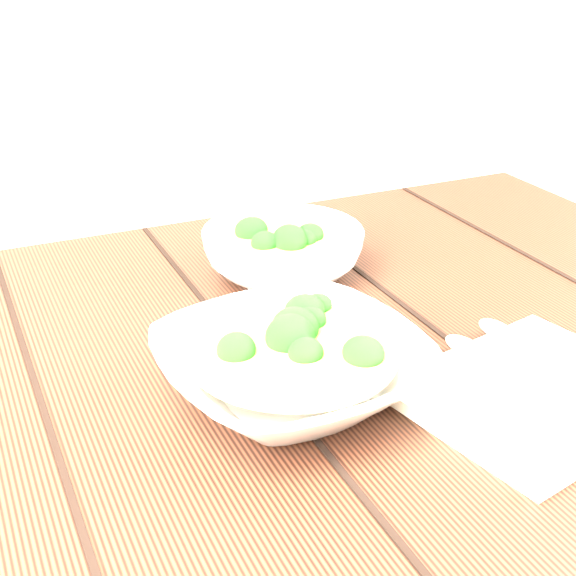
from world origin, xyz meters
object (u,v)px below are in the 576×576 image
at_px(table, 273,457).
at_px(napkin, 535,393).
at_px(trivet, 337,325).
at_px(soup_bowl_front, 293,367).
at_px(soup_bowl_back, 283,252).

bearing_deg(table, napkin, -41.30).
bearing_deg(trivet, napkin, -58.83).
xyz_separation_m(table, soup_bowl_front, (-0.01, -0.07, 0.15)).
bearing_deg(soup_bowl_front, trivet, 43.60).
bearing_deg(table, trivet, 10.34).
distance_m(table, soup_bowl_front, 0.17).
bearing_deg(table, soup_bowl_front, -98.24).
height_order(soup_bowl_front, trivet, soup_bowl_front).
xyz_separation_m(table, napkin, (0.19, -0.16, 0.13)).
distance_m(soup_bowl_back, napkin, 0.35).
height_order(table, soup_bowl_front, soup_bowl_front).
relative_size(table, trivet, 11.30).
distance_m(soup_bowl_back, trivet, 0.16).
bearing_deg(soup_bowl_front, soup_bowl_back, 67.68).
distance_m(table, soup_bowl_back, 0.25).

